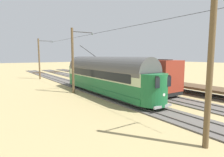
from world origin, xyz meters
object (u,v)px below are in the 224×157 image
Objects in this scene: vintage_streetcar at (105,75)px; catenary_pole_mid_far at (211,66)px; catenary_pole_foreground at (40,58)px; switch_stand at (123,75)px; flatcar_adjacent at (208,88)px; catenary_pole_mid_near at (73,60)px; boxcar_far_siding at (134,73)px.

catenary_pole_mid_far reaches higher than vintage_streetcar.
catenary_pole_foreground is 6.13× the size of switch_stand.
switch_stand is at bearing -118.75° from catenary_pole_mid_far.
catenary_pole_foreground and catenary_pole_mid_far have the same top height.
flatcar_adjacent reaches higher than switch_stand.
flatcar_adjacent is 1.88× the size of catenary_pole_mid_far.
boxcar_far_siding is at bearing 158.57° from catenary_pole_mid_near.
flatcar_adjacent is 1.13× the size of boxcar_far_siding.
catenary_pole_mid_near is at bearing 90.00° from catenary_pole_foreground.
switch_stand is at bearing 145.73° from catenary_pole_foreground.
catenary_pole_mid_near is at bearing -21.43° from boxcar_far_siding.
catenary_pole_foreground is 1.00× the size of catenary_pole_mid_far.
boxcar_far_siding is 11.83m from switch_stand.
catenary_pole_foreground is at bearing -66.49° from flatcar_adjacent.
switch_stand is (-5.98, -10.10, -1.46)m from boxcar_far_siding.
boxcar_far_siding reaches higher than switch_stand.
boxcar_far_siding is 15.25m from catenary_pole_mid_far.
flatcar_adjacent is 17.41m from switch_stand.
catenary_pole_mid_near reaches higher than flatcar_adjacent.
boxcar_far_siding is 1.65× the size of catenary_pole_mid_near.
boxcar_far_siding is at bearing -177.25° from vintage_streetcar.
flatcar_adjacent is 28.68m from catenary_pole_foreground.
catenary_pole_mid_far is at bearing 90.00° from catenary_pole_foreground.
catenary_pole_mid_far is at bearing 28.65° from flatcar_adjacent.
vintage_streetcar reaches higher than boxcar_far_siding.
catenary_pole_mid_far is 27.07m from switch_stand.
boxcar_far_siding is 1.65× the size of catenary_pole_mid_far.
catenary_pole_mid_near reaches higher than boxcar_far_siding.
catenary_pole_mid_far is (2.52, 13.24, 1.69)m from vintage_streetcar.
catenary_pole_foreground reaches higher than vintage_streetcar.
vintage_streetcar reaches higher than flatcar_adjacent.
boxcar_far_siding is 20.23m from catenary_pole_foreground.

